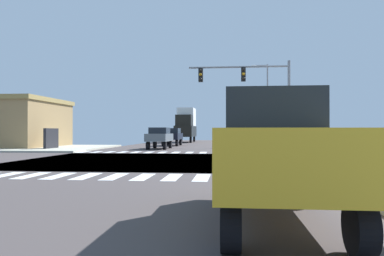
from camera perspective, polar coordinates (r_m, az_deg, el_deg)
The scene contains 11 objects.
ground at distance 20.30m, azimuth -6.16°, elevation -4.96°, with size 90.00×90.00×0.05m.
sidewalk_corner_ne at distance 33.03m, azimuth 21.29°, elevation -3.04°, with size 12.00×12.00×0.14m.
sidewalk_corner_nw at distance 36.17m, azimuth -22.61°, elevation -2.81°, with size 12.00×12.00×0.14m.
crosswalk_near at distance 13.35m, azimuth -13.78°, elevation -7.17°, with size 13.50×2.00×0.01m.
crosswalk_far at distance 27.50m, azimuth -3.51°, elevation -3.73°, with size 13.50×2.00×0.01m.
traffic_signal_mast at distance 27.53m, azimuth 8.74°, elevation 6.54°, with size 7.31×0.55×6.63m.
street_lamp at distance 40.16m, azimuth 11.10°, elevation 4.57°, with size 1.78×0.32×8.59m.
sedan_nearside_1 at distance 40.32m, azimuth -3.04°, elevation -1.12°, with size 1.80×4.30×1.88m.
box_truck_farside_1 at distance 52.90m, azimuth -0.93°, elevation 0.60°, with size 2.40×7.20×4.85m.
sedan_crossing_2 at distance 33.19m, azimuth -4.96°, elevation -1.25°, with size 1.80×4.30×1.88m.
pickup_trailing_2 at distance 6.80m, azimuth 12.65°, elevation -2.74°, with size 2.00×5.10×2.35m.
Camera 1 is at (4.19, -19.79, 1.56)m, focal length 35.02 mm.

